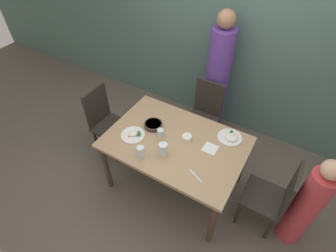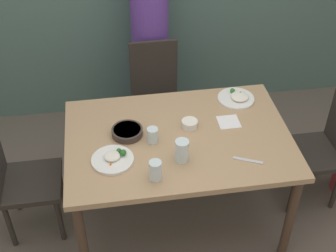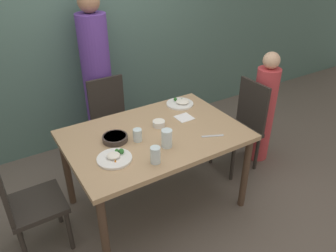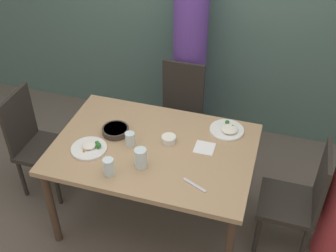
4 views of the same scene
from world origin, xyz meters
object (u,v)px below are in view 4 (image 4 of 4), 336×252
at_px(chair_adult_spot, 180,111).
at_px(chair_child_spot, 299,198).
at_px(glass_water_tall, 109,167).
at_px(plate_rice_adult, 89,148).
at_px(bowl_curry, 116,130).
at_px(person_adult, 190,63).

relative_size(chair_adult_spot, chair_child_spot, 1.00).
relative_size(chair_adult_spot, glass_water_tall, 7.36).
bearing_deg(plate_rice_adult, chair_child_spot, 8.63).
height_order(chair_child_spot, bowl_curry, chair_child_spot).
distance_m(chair_adult_spot, glass_water_tall, 1.23).
height_order(plate_rice_adult, glass_water_tall, glass_water_tall).
xyz_separation_m(person_adult, bowl_curry, (-0.28, -1.08, -0.03)).
distance_m(chair_child_spot, plate_rice_adult, 1.53).
bearing_deg(chair_adult_spot, plate_rice_adult, -111.33).
bearing_deg(glass_water_tall, chair_child_spot, 18.21).
height_order(chair_adult_spot, bowl_curry, chair_adult_spot).
bearing_deg(chair_adult_spot, bowl_curry, -110.26).
bearing_deg(chair_child_spot, bowl_curry, -90.10).
xyz_separation_m(chair_adult_spot, bowl_curry, (-0.28, -0.76, 0.29)).
distance_m(chair_adult_spot, plate_rice_adult, 1.10).
xyz_separation_m(person_adult, glass_water_tall, (-0.15, -1.49, 0.01)).
relative_size(chair_child_spot, person_adult, 0.54).
relative_size(person_adult, bowl_curry, 8.73).
xyz_separation_m(chair_adult_spot, person_adult, (0.00, 0.32, 0.32)).
height_order(chair_adult_spot, chair_child_spot, same).
bearing_deg(glass_water_tall, bowl_curry, 107.01).
height_order(person_adult, bowl_curry, person_adult).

